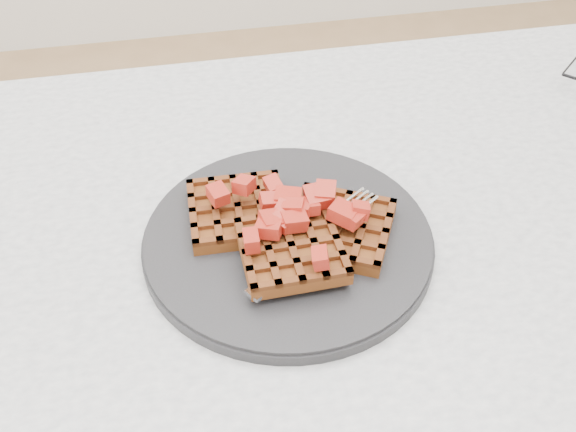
# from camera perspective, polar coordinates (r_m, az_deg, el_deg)

# --- Properties ---
(table) EXTENTS (1.20, 0.80, 0.75)m
(table) POSITION_cam_1_polar(r_m,az_deg,el_deg) (0.76, 9.33, -7.67)
(table) COLOR silver
(table) RESTS_ON ground
(plate) EXTENTS (0.29, 0.29, 0.02)m
(plate) POSITION_cam_1_polar(r_m,az_deg,el_deg) (0.65, 0.00, -2.09)
(plate) COLOR black
(plate) RESTS_ON table
(waffles) EXTENTS (0.21, 0.17, 0.03)m
(waffles) POSITION_cam_1_polar(r_m,az_deg,el_deg) (0.63, 0.08, -1.08)
(waffles) COLOR brown
(waffles) RESTS_ON plate
(strawberry_pile) EXTENTS (0.15, 0.15, 0.02)m
(strawberry_pile) POSITION_cam_1_polar(r_m,az_deg,el_deg) (0.62, 0.00, 0.96)
(strawberry_pile) COLOR #910C03
(strawberry_pile) RESTS_ON waffles
(fork) EXTENTS (0.16, 0.12, 0.02)m
(fork) POSITION_cam_1_polar(r_m,az_deg,el_deg) (0.62, 3.10, -2.49)
(fork) COLOR silver
(fork) RESTS_ON plate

